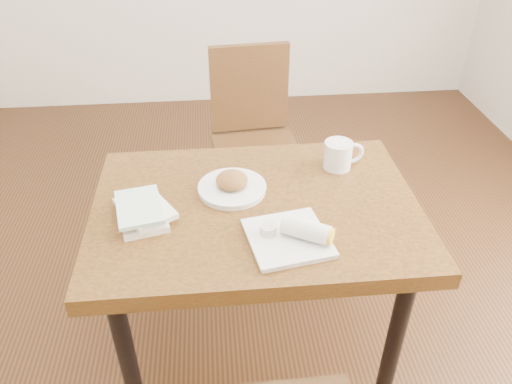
{
  "coord_description": "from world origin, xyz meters",
  "views": [
    {
      "loc": [
        -0.13,
        -1.36,
        1.76
      ],
      "look_at": [
        0.0,
        0.0,
        0.8
      ],
      "focal_mm": 35.0,
      "sensor_mm": 36.0,
      "label": 1
    }
  ],
  "objects": [
    {
      "name": "book_stack",
      "position": [
        -0.38,
        -0.04,
        0.78
      ],
      "size": [
        0.22,
        0.25,
        0.06
      ],
      "color": "white",
      "rests_on": "table"
    },
    {
      "name": "coffee_mug",
      "position": [
        0.33,
        0.21,
        0.81
      ],
      "size": [
        0.16,
        0.11,
        0.11
      ],
      "color": "white",
      "rests_on": "table"
    },
    {
      "name": "plate_scone",
      "position": [
        -0.08,
        0.09,
        0.77
      ],
      "size": [
        0.24,
        0.24,
        0.08
      ],
      "color": "white",
      "rests_on": "table"
    },
    {
      "name": "ground",
      "position": [
        0.0,
        0.0,
        -0.01
      ],
      "size": [
        4.0,
        5.0,
        0.01
      ],
      "primitive_type": "cube",
      "color": "#472814",
      "rests_on": "ground"
    },
    {
      "name": "table",
      "position": [
        0.0,
        0.0,
        0.66
      ],
      "size": [
        1.11,
        0.79,
        0.75
      ],
      "color": "brown",
      "rests_on": "ground"
    },
    {
      "name": "plate_burrito",
      "position": [
        0.1,
        -0.2,
        0.77
      ],
      "size": [
        0.28,
        0.28,
        0.08
      ],
      "color": "white",
      "rests_on": "table"
    },
    {
      "name": "chair_far",
      "position": [
        0.07,
        0.91,
        0.55
      ],
      "size": [
        0.46,
        0.46,
        0.95
      ],
      "color": "#4F3316",
      "rests_on": "ground"
    }
  ]
}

